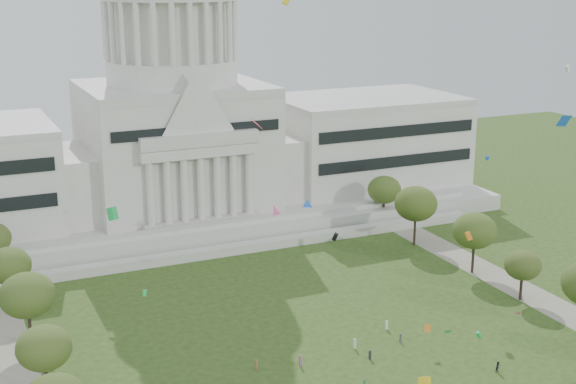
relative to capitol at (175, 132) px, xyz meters
name	(u,v)px	position (x,y,z in m)	size (l,w,h in m)	color
capitol	(175,132)	(0.00, 0.00, 0.00)	(160.00, 64.50, 91.30)	#B9B6AC
path_right	(551,305)	(48.00, -83.59, -22.28)	(8.00, 160.00, 0.04)	gray
row_tree_l_3	(44,348)	(-44.09, -79.67, -14.09)	(8.12, 8.12, 11.55)	black
row_tree_r_3	(523,265)	(44.40, -79.10, -15.21)	(7.01, 7.01, 9.98)	black
row_tree_l_4	(27,295)	(-44.08, -61.17, -12.90)	(9.29, 9.29, 13.21)	black
row_tree_r_4	(475,231)	(44.76, -63.55, -13.01)	(9.19, 9.19, 13.06)	black
row_tree_l_5	(9,266)	(-45.22, -42.58, -13.88)	(8.33, 8.33, 11.85)	black
row_tree_r_5	(416,204)	(43.49, -43.40, -12.37)	(9.82, 9.82, 13.96)	black
row_tree_r_6	(384,190)	(45.96, -25.46, -13.79)	(8.42, 8.42, 11.97)	black
person_2	(498,367)	(21.93, -100.65, -21.37)	(0.90, 0.56, 1.86)	#26262B
kite_swarm	(389,239)	(-0.48, -102.99, 3.85)	(78.40, 108.38, 62.53)	blue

